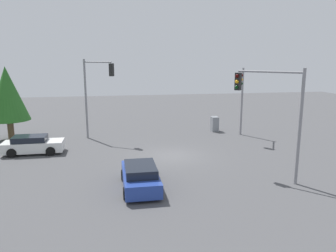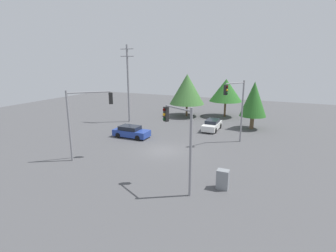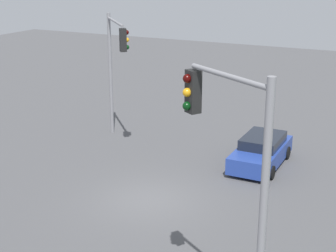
{
  "view_description": "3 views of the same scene",
  "coord_description": "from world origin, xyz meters",
  "px_view_note": "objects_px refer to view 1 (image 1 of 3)",
  "views": [
    {
      "loc": [
        22.57,
        -4.38,
        7.02
      ],
      "look_at": [
        1.93,
        -0.71,
        2.65
      ],
      "focal_mm": 35.0,
      "sensor_mm": 36.0,
      "label": 1
    },
    {
      "loc": [
        -10.84,
        22.98,
        9.06
      ],
      "look_at": [
        -0.26,
        -0.65,
        2.51
      ],
      "focal_mm": 28.0,
      "sensor_mm": 36.0,
      "label": 2
    },
    {
      "loc": [
        -16.2,
        -9.0,
        9.03
      ],
      "look_at": [
        0.46,
        -0.66,
        3.05
      ],
      "focal_mm": 55.0,
      "sensor_mm": 36.0,
      "label": 3
    }
  ],
  "objects_px": {
    "traffic_signal_aux": "(274,104)",
    "sedan_blue": "(140,176)",
    "traffic_signal_main": "(241,91)",
    "electrical_cabinet": "(215,124)",
    "traffic_signal_cross": "(95,86)",
    "sedan_white": "(33,145)"
  },
  "relations": [
    {
      "from": "sedan_white",
      "to": "traffic_signal_cross",
      "type": "xyz_separation_m",
      "value": [
        -3.72,
        4.6,
        3.98
      ]
    },
    {
      "from": "traffic_signal_aux",
      "to": "sedan_blue",
      "type": "bearing_deg",
      "value": 48.78
    },
    {
      "from": "traffic_signal_main",
      "to": "traffic_signal_aux",
      "type": "height_order",
      "value": "traffic_signal_aux"
    },
    {
      "from": "sedan_white",
      "to": "traffic_signal_aux",
      "type": "height_order",
      "value": "traffic_signal_aux"
    },
    {
      "from": "sedan_blue",
      "to": "traffic_signal_aux",
      "type": "relative_size",
      "value": 0.67
    },
    {
      "from": "sedan_white",
      "to": "sedan_blue",
      "type": "relative_size",
      "value": 0.99
    },
    {
      "from": "traffic_signal_main",
      "to": "traffic_signal_cross",
      "type": "xyz_separation_m",
      "value": [
        -1.56,
        -12.56,
        0.49
      ]
    },
    {
      "from": "sedan_white",
      "to": "electrical_cabinet",
      "type": "distance_m",
      "value": 16.5
    },
    {
      "from": "sedan_white",
      "to": "traffic_signal_cross",
      "type": "relative_size",
      "value": 0.62
    },
    {
      "from": "sedan_blue",
      "to": "traffic_signal_aux",
      "type": "xyz_separation_m",
      "value": [
        -0.16,
        7.7,
        3.78
      ]
    },
    {
      "from": "sedan_blue",
      "to": "electrical_cabinet",
      "type": "relative_size",
      "value": 3.05
    },
    {
      "from": "sedan_white",
      "to": "sedan_blue",
      "type": "xyz_separation_m",
      "value": [
        8.02,
        7.28,
        -0.0
      ]
    },
    {
      "from": "sedan_white",
      "to": "electrical_cabinet",
      "type": "bearing_deg",
      "value": 107.46
    },
    {
      "from": "sedan_blue",
      "to": "traffic_signal_main",
      "type": "height_order",
      "value": "traffic_signal_main"
    },
    {
      "from": "sedan_white",
      "to": "sedan_blue",
      "type": "bearing_deg",
      "value": 42.22
    },
    {
      "from": "sedan_blue",
      "to": "traffic_signal_main",
      "type": "xyz_separation_m",
      "value": [
        -10.18,
        9.89,
        3.49
      ]
    },
    {
      "from": "sedan_white",
      "to": "traffic_signal_main",
      "type": "height_order",
      "value": "traffic_signal_main"
    },
    {
      "from": "traffic_signal_aux",
      "to": "electrical_cabinet",
      "type": "bearing_deg",
      "value": -45.84
    },
    {
      "from": "traffic_signal_main",
      "to": "traffic_signal_aux",
      "type": "relative_size",
      "value": 0.95
    },
    {
      "from": "sedan_white",
      "to": "traffic_signal_aux",
      "type": "bearing_deg",
      "value": 62.32
    },
    {
      "from": "traffic_signal_cross",
      "to": "electrical_cabinet",
      "type": "distance_m",
      "value": 11.87
    },
    {
      "from": "traffic_signal_aux",
      "to": "electrical_cabinet",
      "type": "xyz_separation_m",
      "value": [
        -12.81,
        0.76,
        -3.74
      ]
    }
  ]
}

